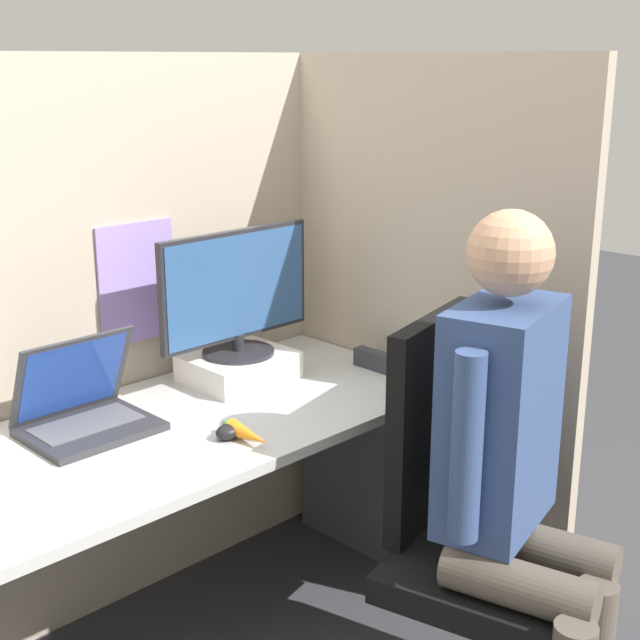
# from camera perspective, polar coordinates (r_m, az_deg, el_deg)

# --- Properties ---
(cubicle_panel_back) EXTENTS (2.13, 0.05, 1.66)m
(cubicle_panel_back) POSITION_cam_1_polar(r_m,az_deg,el_deg) (2.66, -14.42, -1.87)
(cubicle_panel_back) COLOR tan
(cubicle_panel_back) RESTS_ON ground
(cubicle_panel_right) EXTENTS (0.04, 1.33, 1.66)m
(cubicle_panel_right) POSITION_cam_1_polar(r_m,az_deg,el_deg) (2.85, 4.92, -0.19)
(cubicle_panel_right) COLOR tan
(cubicle_panel_right) RESTS_ON ground
(desk) EXTENTS (1.63, 0.69, 0.70)m
(desk) POSITION_cam_1_polar(r_m,az_deg,el_deg) (2.47, -9.51, -10.17)
(desk) COLOR #B7B7B2
(desk) RESTS_ON ground
(paper_box) EXTENTS (0.31, 0.25, 0.08)m
(paper_box) POSITION_cam_1_polar(r_m,az_deg,el_deg) (2.71, -5.22, -2.99)
(paper_box) COLOR white
(paper_box) RESTS_ON desk
(monitor) EXTENTS (0.54, 0.22, 0.38)m
(monitor) POSITION_cam_1_polar(r_m,az_deg,el_deg) (2.64, -5.38, 1.74)
(monitor) COLOR #232328
(monitor) RESTS_ON paper_box
(laptop) EXTENTS (0.32, 0.26, 0.26)m
(laptop) POSITION_cam_1_polar(r_m,az_deg,el_deg) (2.41, -14.83, -5.75)
(laptop) COLOR #2D2D33
(laptop) RESTS_ON desk
(mouse) EXTENTS (0.07, 0.06, 0.04)m
(mouse) POSITION_cam_1_polar(r_m,az_deg,el_deg) (2.31, -5.87, -7.12)
(mouse) COLOR black
(mouse) RESTS_ON desk
(stapler) EXTENTS (0.04, 0.15, 0.06)m
(stapler) POSITION_cam_1_polar(r_m,az_deg,el_deg) (2.80, 3.56, -2.59)
(stapler) COLOR #2D2D33
(stapler) RESTS_ON desk
(carrot_toy) EXTENTS (0.05, 0.16, 0.05)m
(carrot_toy) POSITION_cam_1_polar(r_m,az_deg,el_deg) (2.28, -4.64, -7.32)
(carrot_toy) COLOR orange
(carrot_toy) RESTS_ON desk
(office_chair) EXTENTS (0.56, 0.61, 1.01)m
(office_chair) POSITION_cam_1_polar(r_m,az_deg,el_deg) (2.36, 9.26, -12.51)
(office_chair) COLOR black
(office_chair) RESTS_ON ground
(person) EXTENTS (0.47, 0.51, 1.32)m
(person) POSITION_cam_1_polar(r_m,az_deg,el_deg) (2.14, 12.40, -8.36)
(person) COLOR brown
(person) RESTS_ON ground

